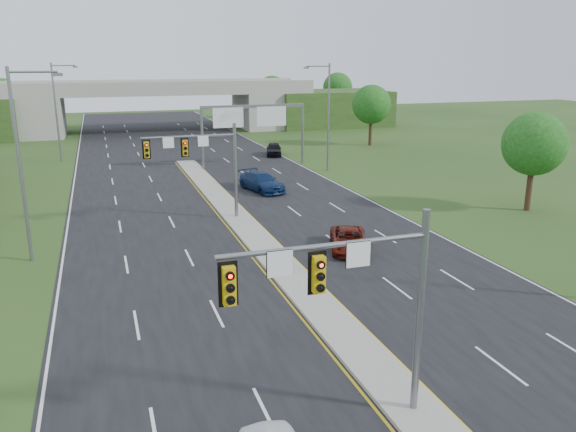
{
  "coord_description": "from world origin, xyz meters",
  "views": [
    {
      "loc": [
        -9.16,
        -14.09,
        11.34
      ],
      "look_at": [
        0.38,
        14.2,
        3.0
      ],
      "focal_mm": 35.0,
      "sensor_mm": 36.0,
      "label": 1
    }
  ],
  "objects_px": {
    "signal_mast_near": "(357,290)",
    "car_far_a": "(349,240)",
    "overpass": "(156,109)",
    "car_far_c": "(274,149)",
    "sign_gantry": "(252,118)",
    "signal_mast_far": "(204,157)",
    "car_far_b": "(262,182)"
  },
  "relations": [
    {
      "from": "signal_mast_near",
      "to": "car_far_a",
      "type": "xyz_separation_m",
      "value": [
        7.13,
        15.84,
        -4.05
      ]
    },
    {
      "from": "signal_mast_near",
      "to": "overpass",
      "type": "xyz_separation_m",
      "value": [
        2.26,
        80.07,
        -1.17
      ]
    },
    {
      "from": "overpass",
      "to": "car_far_c",
      "type": "relative_size",
      "value": 17.91
    },
    {
      "from": "overpass",
      "to": "sign_gantry",
      "type": "bearing_deg",
      "value": -79.21
    },
    {
      "from": "signal_mast_far",
      "to": "overpass",
      "type": "bearing_deg",
      "value": 87.65
    },
    {
      "from": "sign_gantry",
      "to": "overpass",
      "type": "relative_size",
      "value": 0.14
    },
    {
      "from": "overpass",
      "to": "car_far_a",
      "type": "distance_m",
      "value": 64.48
    },
    {
      "from": "signal_mast_far",
      "to": "car_far_a",
      "type": "height_order",
      "value": "signal_mast_far"
    },
    {
      "from": "sign_gantry",
      "to": "car_far_c",
      "type": "height_order",
      "value": "sign_gantry"
    },
    {
      "from": "signal_mast_near",
      "to": "car_far_b",
      "type": "bearing_deg",
      "value": 78.86
    },
    {
      "from": "signal_mast_near",
      "to": "sign_gantry",
      "type": "bearing_deg",
      "value": 78.75
    },
    {
      "from": "signal_mast_near",
      "to": "overpass",
      "type": "height_order",
      "value": "overpass"
    },
    {
      "from": "signal_mast_near",
      "to": "overpass",
      "type": "relative_size",
      "value": 0.09
    },
    {
      "from": "signal_mast_near",
      "to": "car_far_b",
      "type": "relative_size",
      "value": 1.26
    },
    {
      "from": "signal_mast_near",
      "to": "car_far_b",
      "type": "height_order",
      "value": "signal_mast_near"
    },
    {
      "from": "overpass",
      "to": "car_far_b",
      "type": "xyz_separation_m",
      "value": [
        4.26,
        -46.95,
        -2.73
      ]
    },
    {
      "from": "sign_gantry",
      "to": "car_far_c",
      "type": "relative_size",
      "value": 2.59
    },
    {
      "from": "car_far_b",
      "to": "signal_mast_near",
      "type": "bearing_deg",
      "value": -114.96
    },
    {
      "from": "signal_mast_far",
      "to": "sign_gantry",
      "type": "bearing_deg",
      "value": 65.89
    },
    {
      "from": "sign_gantry",
      "to": "overpass",
      "type": "xyz_separation_m",
      "value": [
        -6.68,
        35.08,
        -1.69
      ]
    },
    {
      "from": "signal_mast_far",
      "to": "car_far_c",
      "type": "relative_size",
      "value": 1.57
    },
    {
      "from": "sign_gantry",
      "to": "car_far_b",
      "type": "bearing_deg",
      "value": -101.54
    },
    {
      "from": "overpass",
      "to": "car_far_b",
      "type": "distance_m",
      "value": 47.22
    },
    {
      "from": "signal_mast_near",
      "to": "car_far_c",
      "type": "xyz_separation_m",
      "value": [
        13.26,
        51.18,
        -3.94
      ]
    },
    {
      "from": "signal_mast_near",
      "to": "overpass",
      "type": "distance_m",
      "value": 80.11
    },
    {
      "from": "car_far_a",
      "to": "car_far_b",
      "type": "bearing_deg",
      "value": 112.47
    },
    {
      "from": "overpass",
      "to": "car_far_b",
      "type": "bearing_deg",
      "value": -84.81
    },
    {
      "from": "signal_mast_far",
      "to": "car_far_a",
      "type": "distance_m",
      "value": 12.29
    },
    {
      "from": "signal_mast_far",
      "to": "car_far_a",
      "type": "xyz_separation_m",
      "value": [
        7.13,
        -9.16,
        -4.05
      ]
    },
    {
      "from": "signal_mast_near",
      "to": "overpass",
      "type": "bearing_deg",
      "value": 88.38
    },
    {
      "from": "overpass",
      "to": "car_far_c",
      "type": "distance_m",
      "value": 31.04
    },
    {
      "from": "overpass",
      "to": "car_far_c",
      "type": "height_order",
      "value": "overpass"
    }
  ]
}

